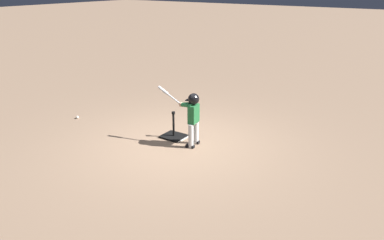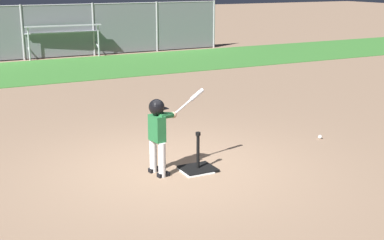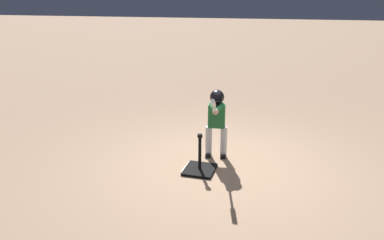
{
  "view_description": "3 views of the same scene",
  "coord_description": "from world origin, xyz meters",
  "px_view_note": "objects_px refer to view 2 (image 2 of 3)",
  "views": [
    {
      "loc": [
        -4.43,
        5.87,
        3.31
      ],
      "look_at": [
        -0.27,
        -0.14,
        0.57
      ],
      "focal_mm": 35.0,
      "sensor_mm": 36.0,
      "label": 1
    },
    {
      "loc": [
        -3.26,
        -7.07,
        2.85
      ],
      "look_at": [
        0.27,
        -0.11,
        0.77
      ],
      "focal_mm": 50.0,
      "sensor_mm": 36.0,
      "label": 2
    },
    {
      "loc": [
        5.4,
        1.11,
        2.55
      ],
      "look_at": [
        0.3,
        -0.38,
        0.82
      ],
      "focal_mm": 35.0,
      "sensor_mm": 36.0,
      "label": 3
    }
  ],
  "objects_px": {
    "batter_child": "(159,127)",
    "bleachers_far_right": "(59,39)",
    "batting_tee": "(198,166)",
    "baseball": "(320,137)"
  },
  "relations": [
    {
      "from": "batter_child",
      "to": "bleachers_far_right",
      "type": "distance_m",
      "value": 13.51
    },
    {
      "from": "batter_child",
      "to": "bleachers_far_right",
      "type": "height_order",
      "value": "bleachers_far_right"
    },
    {
      "from": "batting_tee",
      "to": "bleachers_far_right",
      "type": "xyz_separation_m",
      "value": [
        1.14,
        13.52,
        0.53
      ]
    },
    {
      "from": "batting_tee",
      "to": "baseball",
      "type": "bearing_deg",
      "value": 9.12
    },
    {
      "from": "batter_child",
      "to": "baseball",
      "type": "height_order",
      "value": "batter_child"
    },
    {
      "from": "bleachers_far_right",
      "to": "batting_tee",
      "type": "bearing_deg",
      "value": -94.82
    },
    {
      "from": "batter_child",
      "to": "baseball",
      "type": "relative_size",
      "value": 16.47
    },
    {
      "from": "baseball",
      "to": "batter_child",
      "type": "bearing_deg",
      "value": -174.51
    },
    {
      "from": "batting_tee",
      "to": "batter_child",
      "type": "relative_size",
      "value": 0.5
    },
    {
      "from": "batter_child",
      "to": "bleachers_far_right",
      "type": "bearing_deg",
      "value": 82.67
    }
  ]
}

